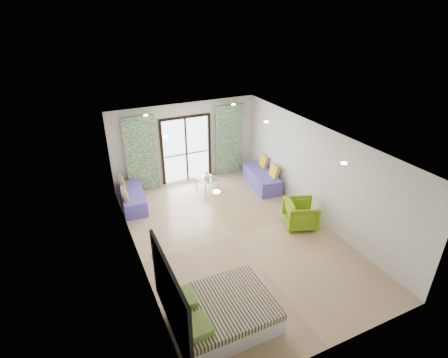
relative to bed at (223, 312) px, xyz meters
name	(u,v)px	position (x,y,z in m)	size (l,w,h in m)	color
floor	(235,236)	(1.48, 2.41, -0.27)	(5.00, 7.50, 0.01)	#927657
ceiling	(237,140)	(1.48, 2.41, 2.43)	(5.00, 7.50, 0.01)	silver
wall_back	(186,143)	(1.48, 6.16, 1.08)	(5.00, 0.01, 2.70)	silver
wall_front	(340,293)	(1.48, -1.34, 1.08)	(5.00, 0.01, 2.70)	silver
wall_left	(135,214)	(-1.02, 2.41, 1.08)	(0.01, 7.50, 2.70)	silver
wall_right	(317,173)	(3.98, 2.41, 1.08)	(0.01, 7.50, 2.70)	silver
balcony_door	(186,145)	(1.48, 6.13, 0.99)	(1.76, 0.08, 2.28)	black
balcony_rail	(186,154)	(1.48, 6.14, 0.68)	(1.52, 0.03, 0.04)	#595451
curtain_left	(141,155)	(-0.07, 5.98, 0.98)	(1.00, 0.10, 2.50)	silver
curtain_right	(229,140)	(3.03, 5.98, 0.98)	(1.00, 0.10, 2.50)	silver
downlight_a	(217,192)	(0.08, 0.41, 2.40)	(0.12, 0.12, 0.02)	#FFE0B2
downlight_b	(344,163)	(2.88, 0.41, 2.40)	(0.12, 0.12, 0.02)	#FFE0B2
downlight_c	(166,137)	(0.08, 3.41, 2.40)	(0.12, 0.12, 0.02)	#FFE0B2
downlight_d	(266,122)	(2.88, 3.41, 2.40)	(0.12, 0.12, 0.02)	#FFE0B2
downlight_e	(146,115)	(0.08, 5.41, 2.40)	(0.12, 0.12, 0.02)	#FFE0B2
downlight_f	(233,104)	(2.88, 5.41, 2.40)	(0.12, 0.12, 0.02)	#FFE0B2
headboard	(170,298)	(-0.98, 0.00, 0.78)	(0.06, 2.10, 1.50)	black
switch_plate	(151,255)	(-0.99, 1.25, 0.78)	(0.02, 0.10, 0.10)	silver
bed	(223,312)	(0.00, 0.00, 0.00)	(1.85, 1.51, 0.64)	silver
daybed_left	(133,198)	(-0.64, 5.15, -0.01)	(0.81, 1.75, 0.84)	#5549AE
daybed_right	(262,178)	(3.59, 4.61, 0.01)	(0.95, 1.89, 0.90)	#5549AE
coffee_table	(207,180)	(1.81, 5.13, 0.08)	(0.71, 0.71, 0.67)	silver
vase	(207,176)	(1.80, 5.13, 0.22)	(0.20, 0.21, 0.20)	white
armchair	(301,213)	(3.32, 2.08, 0.16)	(0.82, 0.77, 0.84)	#77A014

